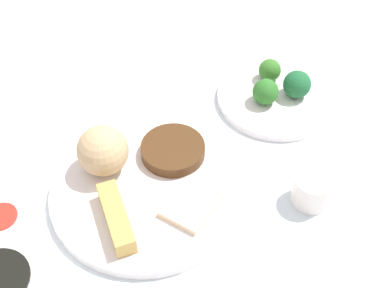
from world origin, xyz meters
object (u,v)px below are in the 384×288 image
at_px(main_plate, 147,190).
at_px(teacup, 312,190).
at_px(sauce_ramekin_sweet_and_sour, 3,222).
at_px(broccoli_plate, 276,98).

distance_m(main_plate, teacup, 0.25).
bearing_deg(sauce_ramekin_sweet_and_sour, broccoli_plate, 179.81).
xyz_separation_m(sauce_ramekin_sweet_and_sour, teacup, (-0.41, 0.21, 0.01)).
bearing_deg(teacup, main_plate, -36.12).
xyz_separation_m(broccoli_plate, teacup, (0.10, 0.21, 0.02)).
height_order(broccoli_plate, sauce_ramekin_sweet_and_sour, sauce_ramekin_sweet_and_sour).
relative_size(main_plate, teacup, 5.07).
height_order(main_plate, sauce_ramekin_sweet_and_sour, sauce_ramekin_sweet_and_sour).
bearing_deg(broccoli_plate, main_plate, 10.80).
xyz_separation_m(main_plate, teacup, (-0.20, 0.15, 0.02)).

